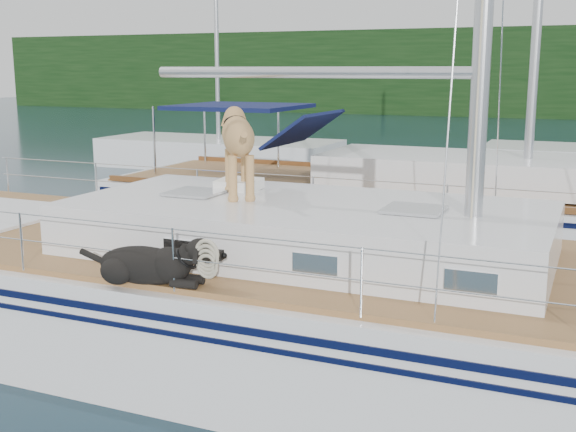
% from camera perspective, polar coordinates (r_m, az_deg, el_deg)
% --- Properties ---
extents(ground, '(120.00, 120.00, 0.00)m').
position_cam_1_polar(ground, '(8.72, -3.60, -10.34)').
color(ground, black).
rests_on(ground, ground).
extents(tree_line, '(90.00, 3.00, 6.00)m').
position_cam_1_polar(tree_line, '(52.32, 19.70, 10.62)').
color(tree_line, black).
rests_on(tree_line, ground).
extents(shore_bank, '(92.00, 1.00, 1.20)m').
position_cam_1_polar(shore_bank, '(53.59, 19.61, 8.06)').
color(shore_bank, '#595147').
rests_on(shore_bank, ground).
extents(main_sailboat, '(12.00, 3.84, 14.01)m').
position_cam_1_polar(main_sailboat, '(8.44, -3.13, -6.16)').
color(main_sailboat, white).
rests_on(main_sailboat, ground).
extents(neighbor_sailboat, '(11.00, 3.50, 13.30)m').
position_cam_1_polar(neighbor_sailboat, '(13.77, 8.63, 0.44)').
color(neighbor_sailboat, white).
rests_on(neighbor_sailboat, ground).
extents(bg_boat_west, '(8.00, 3.00, 11.65)m').
position_cam_1_polar(bg_boat_west, '(24.37, -5.48, 4.90)').
color(bg_boat_west, white).
rests_on(bg_boat_west, ground).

